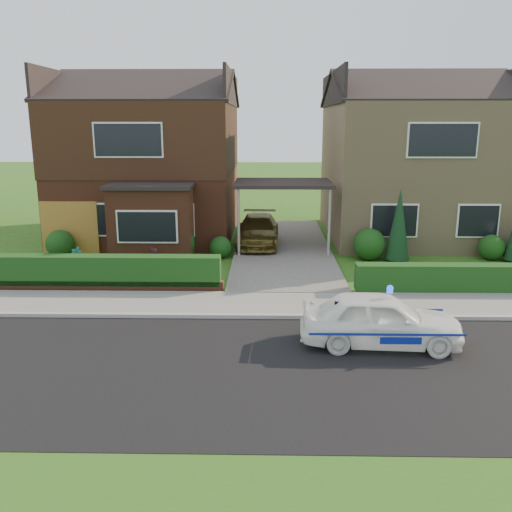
{
  "coord_description": "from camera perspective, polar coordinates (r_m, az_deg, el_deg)",
  "views": [
    {
      "loc": [
        -0.66,
        -10.44,
        5.06
      ],
      "look_at": [
        -0.93,
        3.5,
        1.6
      ],
      "focal_mm": 38.0,
      "sensor_mm": 36.0,
      "label": 1
    }
  ],
  "objects": [
    {
      "name": "driveway",
      "position": [
        22.02,
        2.79,
        0.82
      ],
      "size": [
        3.8,
        12.0,
        0.12
      ],
      "primitive_type": "cube",
      "color": "#666059",
      "rests_on": "ground"
    },
    {
      "name": "ground",
      "position": [
        11.62,
        4.36,
        -11.91
      ],
      "size": [
        120.0,
        120.0,
        0.0
      ],
      "primitive_type": "plane",
      "color": "#2B5516",
      "rests_on": "ground"
    },
    {
      "name": "carport_link",
      "position": [
        21.53,
        2.88,
        7.53
      ],
      "size": [
        3.8,
        3.0,
        2.77
      ],
      "color": "black",
      "rests_on": "ground"
    },
    {
      "name": "kerb",
      "position": [
        14.4,
        3.69,
        -6.39
      ],
      "size": [
        60.0,
        0.16,
        0.12
      ],
      "primitive_type": "cube",
      "color": "#9E9993",
      "rests_on": "ground"
    },
    {
      "name": "conifer_a",
      "position": [
        20.58,
        14.77,
        2.96
      ],
      "size": [
        0.9,
        0.9,
        2.6
      ],
      "primitive_type": "cone",
      "color": "black",
      "rests_on": "ground"
    },
    {
      "name": "shrub_right_mid",
      "position": [
        22.14,
        23.55,
        0.84
      ],
      "size": [
        0.96,
        0.96,
        0.96
      ],
      "primitive_type": "sphere",
      "color": "black",
      "rests_on": "ground"
    },
    {
      "name": "potted_plant_a",
      "position": [
        19.72,
        -18.37,
        -0.36
      ],
      "size": [
        0.53,
        0.46,
        0.85
      ],
      "primitive_type": "imported",
      "rotation": [
        0.0,
        0.0,
        -0.42
      ],
      "color": "gray",
      "rests_on": "ground"
    },
    {
      "name": "house_left",
      "position": [
        24.9,
        -10.97,
        10.83
      ],
      "size": [
        7.5,
        9.53,
        7.25
      ],
      "color": "brown",
      "rests_on": "ground"
    },
    {
      "name": "house_right",
      "position": [
        25.31,
        16.15,
        10.26
      ],
      "size": [
        7.5,
        8.06,
        7.25
      ],
      "color": "tan",
      "rests_on": "ground"
    },
    {
      "name": "shrub_left_near",
      "position": [
        20.64,
        -3.76,
        0.94
      ],
      "size": [
        0.84,
        0.84,
        0.84
      ],
      "primitive_type": "sphere",
      "color": "black",
      "rests_on": "ground"
    },
    {
      "name": "police_car",
      "position": [
        12.86,
        12.96,
        -6.59
      ],
      "size": [
        3.38,
        3.75,
        1.42
      ],
      "rotation": [
        0.0,
        0.0,
        1.51
      ],
      "color": "white",
      "rests_on": "ground"
    },
    {
      "name": "dwarf_wall",
      "position": [
        17.26,
        -16.29,
        -3.05
      ],
      "size": [
        7.7,
        0.25,
        0.36
      ],
      "primitive_type": "cube",
      "color": "brown",
      "rests_on": "ground"
    },
    {
      "name": "sidewalk",
      "position": [
        15.39,
        3.52,
        -5.07
      ],
      "size": [
        60.0,
        2.0,
        0.1
      ],
      "primitive_type": "cube",
      "color": "slate",
      "rests_on": "ground"
    },
    {
      "name": "potted_plant_b",
      "position": [
        18.7,
        -22.87,
        -1.71
      ],
      "size": [
        0.51,
        0.51,
        0.73
      ],
      "primitive_type": "imported",
      "rotation": [
        0.0,
        0.0,
        0.78
      ],
      "color": "gray",
      "rests_on": "ground"
    },
    {
      "name": "shrub_left_far",
      "position": [
        21.89,
        -19.91,
        1.2
      ],
      "size": [
        1.08,
        1.08,
        1.08
      ],
      "primitive_type": "sphere",
      "color": "black",
      "rests_on": "ground"
    },
    {
      "name": "garage_door",
      "position": [
        22.13,
        -18.99,
        2.75
      ],
      "size": [
        2.2,
        0.1,
        2.1
      ],
      "primitive_type": "cube",
      "color": "brown",
      "rests_on": "ground"
    },
    {
      "name": "shrub_left_mid",
      "position": [
        20.49,
        -8.3,
        1.41
      ],
      "size": [
        1.32,
        1.32,
        1.32
      ],
      "primitive_type": "sphere",
      "color": "black",
      "rests_on": "ground"
    },
    {
      "name": "road",
      "position": [
        11.62,
        4.36,
        -11.91
      ],
      "size": [
        60.0,
        6.0,
        0.02
      ],
      "primitive_type": "cube",
      "color": "black",
      "rests_on": "ground"
    },
    {
      "name": "hedge_left",
      "position": [
        17.44,
        -16.11,
        -3.47
      ],
      "size": [
        7.5,
        0.55,
        0.9
      ],
      "primitive_type": "cube",
      "color": "black",
      "rests_on": "ground"
    },
    {
      "name": "hedge_right",
      "position": [
        17.79,
        22.39,
        -3.65
      ],
      "size": [
        7.5,
        0.55,
        0.8
      ],
      "primitive_type": "cube",
      "color": "black",
      "rests_on": "ground"
    },
    {
      "name": "driveway_car",
      "position": [
        22.33,
        0.21,
        2.74
      ],
      "size": [
        1.79,
        4.16,
        1.19
      ],
      "primitive_type": "imported",
      "rotation": [
        0.0,
        0.0,
        -0.03
      ],
      "color": "brown",
      "rests_on": "driveway"
    },
    {
      "name": "potted_plant_c",
      "position": [
        19.68,
        -10.59,
        -0.15
      ],
      "size": [
        0.39,
        0.39,
        0.69
      ],
      "primitive_type": "imported",
      "rotation": [
        0.0,
        0.0,
        1.55
      ],
      "color": "gray",
      "rests_on": "ground"
    },
    {
      "name": "shrub_right_near",
      "position": [
        20.69,
        11.83,
        1.21
      ],
      "size": [
        1.2,
        1.2,
        1.2
      ],
      "primitive_type": "sphere",
      "color": "black",
      "rests_on": "ground"
    }
  ]
}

